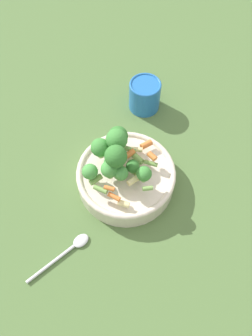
# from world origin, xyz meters

# --- Properties ---
(ground_plane) EXTENTS (3.00, 3.00, 0.00)m
(ground_plane) POSITION_xyz_m (0.00, 0.00, 0.00)
(ground_plane) COLOR #4C6B38
(bowl) EXTENTS (0.23, 0.23, 0.05)m
(bowl) POSITION_xyz_m (0.00, 0.00, 0.03)
(bowl) COLOR beige
(bowl) RESTS_ON ground_plane
(pasta_salad) EXTENTS (0.16, 0.18, 0.10)m
(pasta_salad) POSITION_xyz_m (0.02, -0.01, 0.10)
(pasta_salad) COLOR #8CB766
(pasta_salad) RESTS_ON bowl
(cup) EXTENTS (0.08, 0.08, 0.08)m
(cup) POSITION_xyz_m (0.00, -0.24, 0.04)
(cup) COLOR #2366B2
(cup) RESTS_ON ground_plane
(spoon) EXTENTS (0.11, 0.13, 0.01)m
(spoon) POSITION_xyz_m (0.08, 0.18, 0.01)
(spoon) COLOR silver
(spoon) RESTS_ON ground_plane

